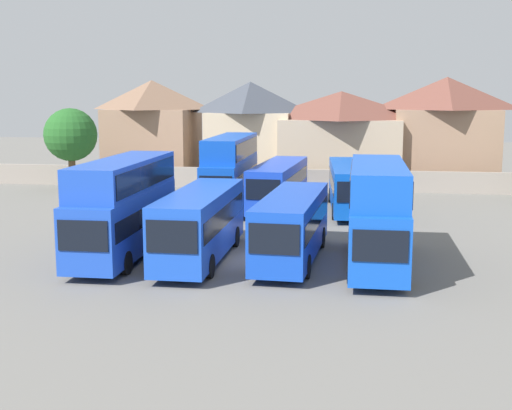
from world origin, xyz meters
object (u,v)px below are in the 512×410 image
at_px(bus_2, 200,221).
at_px(bus_3, 292,223).
at_px(house_terrace_centre, 250,131).
at_px(bus_1, 124,202).
at_px(tree_left_of_lot, 71,135).
at_px(house_terrace_left, 153,129).
at_px(bus_4, 377,209).
at_px(house_terrace_far_right, 445,130).
at_px(bus_7, 349,184).
at_px(bus_5, 231,168).
at_px(bus_6, 279,183).
at_px(house_terrace_right, 341,136).

bearing_deg(bus_2, bus_3, 97.72).
bearing_deg(bus_2, house_terrace_centre, -175.43).
relative_size(bus_1, tree_left_of_lot, 1.53).
bearing_deg(bus_1, tree_left_of_lot, -151.29).
xyz_separation_m(bus_3, house_terrace_left, (-16.99, 31.03, 2.97)).
bearing_deg(bus_4, tree_left_of_lot, -131.71).
distance_m(bus_1, house_terrace_far_right, 36.49).
relative_size(bus_7, house_terrace_centre, 1.26).
xyz_separation_m(bus_1, bus_5, (2.50, 15.19, 0.12)).
height_order(bus_3, tree_left_of_lot, tree_left_of_lot).
bearing_deg(house_terrace_left, bus_1, -74.95).
bearing_deg(bus_3, bus_6, -167.83).
xyz_separation_m(bus_3, bus_4, (4.13, -0.45, 0.90)).
height_order(house_terrace_left, tree_left_of_lot, house_terrace_left).
distance_m(bus_1, bus_3, 8.57).
bearing_deg(house_terrace_right, bus_1, -107.67).
bearing_deg(house_terrace_right, house_terrace_left, 177.71).
relative_size(bus_6, bus_7, 0.98).
xyz_separation_m(bus_2, bus_6, (1.94, 15.82, -0.10)).
xyz_separation_m(bus_3, bus_5, (-6.01, 14.71, 1.04)).
bearing_deg(bus_7, bus_6, -96.20).
height_order(house_terrace_centre, tree_left_of_lot, house_terrace_centre).
height_order(bus_2, house_terrace_right, house_terrace_right).
bearing_deg(tree_left_of_lot, house_terrace_right, 20.11).
distance_m(bus_1, house_terrace_centre, 31.04).
bearing_deg(bus_5, bus_3, 21.23).
relative_size(bus_4, house_terrace_centre, 1.11).
height_order(bus_1, bus_4, bus_1).
bearing_deg(bus_6, bus_3, 12.77).
relative_size(bus_6, house_terrace_right, 1.01).
bearing_deg(house_terrace_centre, bus_4, -69.85).
height_order(bus_4, house_terrace_centre, house_terrace_centre).
bearing_deg(bus_5, bus_7, 91.18).
bearing_deg(bus_5, house_terrace_centre, -176.66).
height_order(bus_6, house_terrace_centre, house_terrace_centre).
xyz_separation_m(bus_5, bus_7, (8.48, 0.32, -1.04)).
bearing_deg(bus_2, house_terrace_far_right, 153.61).
bearing_deg(house_terrace_right, bus_3, -92.46).
relative_size(bus_3, tree_left_of_lot, 1.48).
bearing_deg(bus_2, bus_4, 90.88).
relative_size(bus_2, house_terrace_far_right, 1.08).
relative_size(bus_3, house_terrace_far_right, 1.07).
distance_m(bus_4, bus_5, 18.24).
bearing_deg(house_terrace_right, bus_6, -104.34).
relative_size(bus_1, house_terrace_far_right, 1.11).
height_order(bus_6, house_terrace_right, house_terrace_right).
distance_m(bus_2, house_terrace_right, 31.57).
relative_size(bus_6, tree_left_of_lot, 1.65).
relative_size(bus_5, house_terrace_centre, 1.15).
xyz_separation_m(bus_5, tree_left_of_lot, (-15.39, 7.28, 1.79)).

